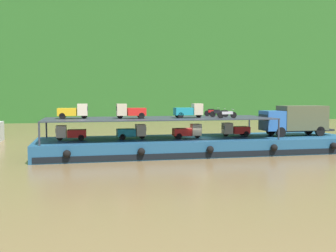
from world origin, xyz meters
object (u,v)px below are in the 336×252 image
(covered_lorry, at_px, (295,119))
(mini_truck_upper_fore, at_px, (189,111))
(cargo_barge, at_px, (197,145))
(mini_truck_upper_mid, at_px, (131,111))
(motorcycle_upper_stbd, at_px, (213,112))
(mini_truck_lower_fore, at_px, (235,130))
(mini_truck_lower_aft, at_px, (132,132))
(motorcycle_upper_centre, at_px, (219,113))
(mini_truck_upper_stern, at_px, (73,111))
(mini_truck_lower_mid, at_px, (188,131))
(mini_truck_lower_stern, at_px, (71,133))
(motorcycle_upper_port, at_px, (227,114))

(covered_lorry, relative_size, mini_truck_upper_fore, 2.86)
(cargo_barge, xyz_separation_m, mini_truck_upper_mid, (-6.66, -0.49, 3.44))
(covered_lorry, xyz_separation_m, motorcycle_upper_stbd, (-8.16, 2.32, 0.74))
(mini_truck_lower_fore, xyz_separation_m, mini_truck_upper_fore, (-5.18, -1.06, 2.00))
(mini_truck_upper_mid, height_order, mini_truck_upper_fore, same)
(mini_truck_lower_aft, relative_size, motorcycle_upper_centre, 1.46)
(mini_truck_upper_mid, bearing_deg, mini_truck_lower_fore, 5.22)
(mini_truck_lower_fore, relative_size, mini_truck_upper_stern, 0.99)
(motorcycle_upper_stbd, bearing_deg, mini_truck_lower_aft, -167.66)
(mini_truck_lower_mid, distance_m, mini_truck_upper_mid, 5.89)
(mini_truck_upper_fore, bearing_deg, cargo_barge, 28.47)
(mini_truck_lower_aft, distance_m, mini_truck_upper_mid, 2.11)
(cargo_barge, relative_size, covered_lorry, 3.91)
(covered_lorry, distance_m, mini_truck_lower_fore, 6.43)
(mini_truck_lower_stern, distance_m, mini_truck_lower_mid, 11.05)
(covered_lorry, xyz_separation_m, mini_truck_lower_mid, (-11.58, -0.17, -1.00))
(motorcycle_upper_port, bearing_deg, cargo_barge, 138.31)
(mini_truck_lower_aft, distance_m, motorcycle_upper_port, 9.19)
(mini_truck_upper_stern, bearing_deg, motorcycle_upper_centre, -1.55)
(mini_truck_lower_aft, bearing_deg, mini_truck_lower_stern, 178.70)
(mini_truck_lower_stern, bearing_deg, mini_truck_lower_aft, -1.30)
(mini_truck_lower_stern, xyz_separation_m, mini_truck_upper_stern, (0.27, 0.11, 2.00))
(mini_truck_lower_aft, xyz_separation_m, mini_truck_lower_mid, (5.35, -0.57, 0.00))
(mini_truck_lower_stern, xyz_separation_m, motorcycle_upper_centre, (14.36, -0.27, 1.74))
(mini_truck_upper_fore, distance_m, motorcycle_upper_stbd, 4.26)
(motorcycle_upper_port, bearing_deg, mini_truck_lower_stern, 170.82)
(mini_truck_lower_aft, bearing_deg, motorcycle_upper_centre, -0.92)
(mini_truck_lower_aft, bearing_deg, motorcycle_upper_port, -14.12)
(cargo_barge, relative_size, mini_truck_lower_mid, 11.21)
(motorcycle_upper_port, height_order, motorcycle_upper_centre, same)
(cargo_barge, distance_m, mini_truck_lower_aft, 6.63)
(mini_truck_upper_stern, bearing_deg, cargo_barge, -1.97)
(mini_truck_upper_stern, xyz_separation_m, motorcycle_upper_stbd, (14.17, 1.68, -0.26))
(mini_truck_lower_mid, bearing_deg, motorcycle_upper_centre, 7.27)
(mini_truck_lower_stern, distance_m, motorcycle_upper_centre, 14.47)
(mini_truck_lower_aft, xyz_separation_m, mini_truck_upper_mid, (-0.19, -0.66, 2.00))
(mini_truck_upper_mid, xyz_separation_m, motorcycle_upper_port, (8.94, -1.54, -0.26))
(mini_truck_lower_mid, bearing_deg, cargo_barge, 19.61)
(covered_lorry, relative_size, mini_truck_lower_mid, 2.86)
(mini_truck_upper_mid, xyz_separation_m, mini_truck_upper_fore, (5.63, -0.07, 0.00))
(mini_truck_lower_stern, bearing_deg, mini_truck_upper_mid, -8.15)
(covered_lorry, xyz_separation_m, motorcycle_upper_port, (-8.17, -1.80, 0.74))
(mini_truck_lower_aft, height_order, mini_truck_lower_fore, same)
(mini_truck_upper_mid, distance_m, motorcycle_upper_stbd, 9.32)
(mini_truck_lower_fore, bearing_deg, mini_truck_lower_stern, -179.29)
(motorcycle_upper_port, bearing_deg, motorcycle_upper_stbd, 89.77)
(mini_truck_lower_fore, xyz_separation_m, motorcycle_upper_stbd, (-1.85, 1.59, 1.74))
(mini_truck_lower_stern, relative_size, mini_truck_lower_aft, 1.00)
(cargo_barge, distance_m, motorcycle_upper_centre, 3.88)
(mini_truck_upper_mid, distance_m, mini_truck_upper_fore, 5.63)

